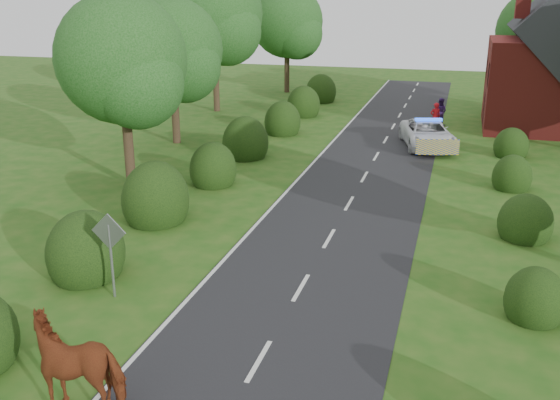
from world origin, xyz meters
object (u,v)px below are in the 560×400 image
(road_sign, at_px, (110,243))
(cow, at_px, (81,367))
(pedestrian_red, at_px, (435,117))
(police_van, at_px, (428,134))
(pedestrian_purple, at_px, (440,112))

(road_sign, bearing_deg, cow, -66.88)
(road_sign, distance_m, pedestrian_red, 26.30)
(police_van, bearing_deg, road_sign, -124.06)
(road_sign, relative_size, cow, 1.03)
(police_van, height_order, pedestrian_purple, pedestrian_purple)
(police_van, bearing_deg, pedestrian_red, 73.07)
(cow, relative_size, pedestrian_red, 1.35)
(road_sign, bearing_deg, police_van, 70.42)
(cow, bearing_deg, pedestrian_purple, 157.10)
(pedestrian_red, bearing_deg, cow, 53.98)
(police_van, bearing_deg, pedestrian_purple, 72.05)
(road_sign, relative_size, pedestrian_purple, 1.43)
(road_sign, distance_m, police_van, 22.18)
(cow, height_order, police_van, cow)
(cow, xyz_separation_m, pedestrian_purple, (5.90, 31.80, 0.01))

